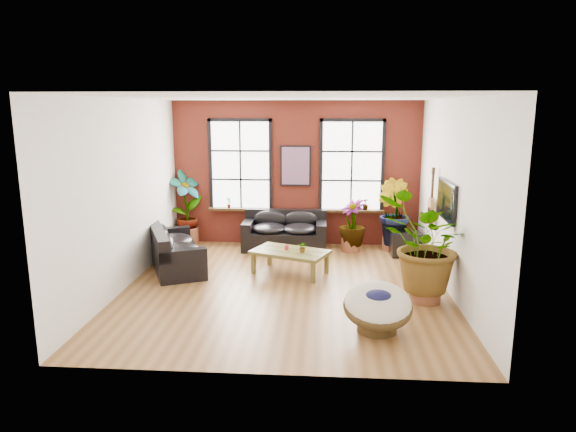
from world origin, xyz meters
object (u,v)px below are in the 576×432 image
at_px(sofa_back, 285,232).
at_px(papasan_chair, 378,306).
at_px(sofa_left, 173,250).
at_px(coffee_table, 290,253).

height_order(sofa_back, papasan_chair, sofa_back).
distance_m(sofa_left, coffee_table, 2.49).
xyz_separation_m(sofa_left, coffee_table, (2.48, -0.19, 0.03)).
bearing_deg(sofa_left, sofa_back, -76.80).
relative_size(sofa_back, sofa_left, 0.83).
relative_size(sofa_left, coffee_table, 1.39).
distance_m(sofa_left, papasan_chair, 4.92).
xyz_separation_m(sofa_back, papasan_chair, (1.75, -4.58, -0.01)).
bearing_deg(sofa_left, coffee_table, -118.62).
height_order(sofa_back, coffee_table, sofa_back).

